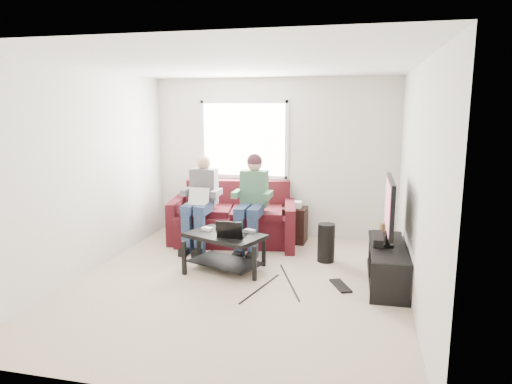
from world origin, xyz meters
The scene contains 26 objects.
floor centered at (0.00, 0.00, 0.00)m, with size 4.50×4.50×0.00m, color beige.
ceiling centered at (0.00, 0.00, 2.60)m, with size 4.50×4.50×0.00m, color white.
wall_back centered at (0.00, 2.25, 1.30)m, with size 4.50×4.50×0.00m, color silver.
wall_front centered at (0.00, -2.25, 1.30)m, with size 4.50×4.50×0.00m, color silver.
wall_left centered at (-2.00, 0.00, 1.30)m, with size 4.50×4.50×0.00m, color silver.
wall_right centered at (2.00, 0.00, 1.30)m, with size 4.50×4.50×0.00m, color silver.
window centered at (-0.50, 2.23, 1.60)m, with size 1.48×0.04×1.28m.
sofa centered at (-0.55, 1.72, 0.34)m, with size 2.16×1.22×0.94m.
person_left centered at (-0.95, 1.34, 0.78)m, with size 0.40×0.71×1.40m.
person_right centered at (-0.15, 1.36, 0.84)m, with size 0.40×0.71×1.44m.
laptop_silver centered at (-0.95, 1.18, 0.77)m, with size 0.32×0.22×0.24m, color silver, non-canonical shape.
coffee_table centered at (-0.29, 0.41, 0.37)m, with size 1.14×0.93×0.50m.
laptop_black centered at (-0.17, 0.33, 0.62)m, with size 0.34×0.24×0.24m, color black, non-canonical shape.
controller_a centered at (-0.57, 0.53, 0.52)m, with size 0.14×0.09×0.04m, color silver.
controller_b centered at (-0.39, 0.59, 0.52)m, with size 0.14×0.09×0.04m, color black.
controller_c centered at (0.01, 0.56, 0.52)m, with size 0.14×0.09×0.04m, color gray.
tv_stand centered at (1.77, 0.45, 0.21)m, with size 0.45×1.42×0.47m.
tv centered at (1.77, 0.55, 0.93)m, with size 0.12×1.10×0.81m.
soundbar centered at (1.65, 0.55, 0.52)m, with size 0.12×0.50×0.10m, color black.
drink_cup centered at (1.72, 1.08, 0.53)m, with size 0.08×0.08×0.12m, color #A27746.
console_white centered at (1.77, 0.05, 0.28)m, with size 0.30×0.22×0.06m, color silver.
console_grey centered at (1.77, 0.75, 0.29)m, with size 0.34×0.26×0.08m, color gray.
console_black centered at (1.77, 0.40, 0.29)m, with size 0.38×0.30×0.07m, color black.
subwoofer centered at (0.98, 1.07, 0.27)m, with size 0.24×0.24×0.54m, color black.
keyboard_floor centered at (1.23, 0.18, 0.01)m, with size 0.14×0.41×0.02m, color black.
end_table centered at (0.41, 1.90, 0.30)m, with size 0.38×0.38×0.66m.
Camera 1 is at (1.41, -5.10, 2.12)m, focal length 32.00 mm.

